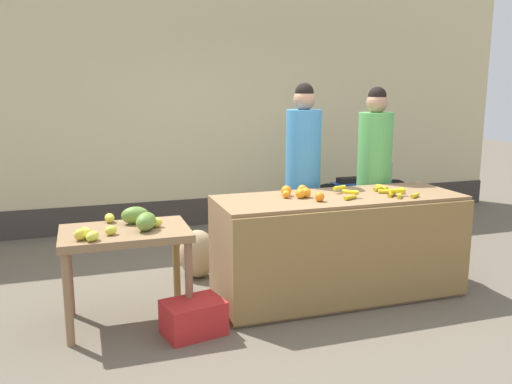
% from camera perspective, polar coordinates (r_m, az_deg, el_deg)
% --- Properties ---
extents(ground_plane, '(24.00, 24.00, 0.00)m').
position_cam_1_polar(ground_plane, '(4.78, 2.89, -11.53)').
color(ground_plane, '#665B4C').
extents(market_wall_back, '(8.92, 0.23, 3.17)m').
position_cam_1_polar(market_wall_back, '(7.20, -5.44, 8.87)').
color(market_wall_back, beige).
rests_on(market_wall_back, ground).
extents(fruit_stall_counter, '(2.16, 0.80, 0.91)m').
position_cam_1_polar(fruit_stall_counter, '(4.81, 8.77, -5.74)').
color(fruit_stall_counter, olive).
rests_on(fruit_stall_counter, ground).
extents(side_table_wooden, '(0.97, 0.65, 0.76)m').
position_cam_1_polar(side_table_wooden, '(4.28, -13.72, -5.32)').
color(side_table_wooden, olive).
rests_on(side_table_wooden, ground).
extents(banana_bunch_pile, '(0.71, 0.54, 0.07)m').
position_cam_1_polar(banana_bunch_pile, '(4.83, 13.21, 0.03)').
color(banana_bunch_pile, yellow).
rests_on(banana_bunch_pile, fruit_stall_counter).
extents(orange_pile, '(0.29, 0.39, 0.09)m').
position_cam_1_polar(orange_pile, '(4.59, 4.73, -0.06)').
color(orange_pile, orange).
rests_on(orange_pile, fruit_stall_counter).
extents(mango_papaya_pile, '(0.68, 0.64, 0.14)m').
position_cam_1_polar(mango_papaya_pile, '(4.25, -13.12, -3.06)').
color(mango_papaya_pile, yellow).
rests_on(mango_papaya_pile, side_table_wooden).
extents(vendor_woman_blue_shirt, '(0.34, 0.34, 1.88)m').
position_cam_1_polar(vendor_woman_blue_shirt, '(5.24, 5.00, 1.31)').
color(vendor_woman_blue_shirt, '#33333D').
rests_on(vendor_woman_blue_shirt, ground).
extents(vendor_woman_green_shirt, '(0.34, 0.34, 1.84)m').
position_cam_1_polar(vendor_woman_green_shirt, '(5.54, 12.41, 1.44)').
color(vendor_woman_green_shirt, '#33333D').
rests_on(vendor_woman_green_shirt, ground).
extents(parked_motorcycle, '(1.60, 0.18, 0.88)m').
position_cam_1_polar(parked_motorcycle, '(7.00, 11.04, -0.88)').
color(parked_motorcycle, black).
rests_on(parked_motorcycle, ground).
extents(produce_crate, '(0.50, 0.40, 0.26)m').
position_cam_1_polar(produce_crate, '(4.18, -6.67, -13.11)').
color(produce_crate, red).
rests_on(produce_crate, ground).
extents(produce_sack, '(0.41, 0.36, 0.48)m').
position_cam_1_polar(produce_sack, '(5.28, -6.22, -6.56)').
color(produce_sack, tan).
rests_on(produce_sack, ground).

